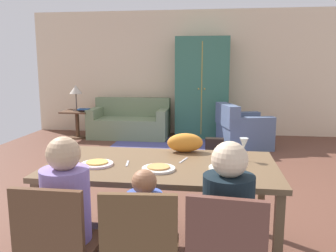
{
  "coord_description": "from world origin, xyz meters",
  "views": [
    {
      "loc": [
        0.59,
        -4.17,
        1.53
      ],
      "look_at": [
        0.07,
        -0.31,
        0.85
      ],
      "focal_mm": 37.34,
      "sensor_mm": 36.0,
      "label": 1
    }
  ],
  "objects_px": {
    "person_man": "(70,227)",
    "cat": "(185,143)",
    "plate_near_man": "(97,164)",
    "person_child": "(146,244)",
    "armchair": "(242,131)",
    "armoire": "(202,88)",
    "dining_chair_child": "(141,250)",
    "plate_near_child": "(158,169)",
    "table_lamp": "(76,90)",
    "book_lower": "(87,110)",
    "wine_glass": "(244,144)",
    "couch": "(130,123)",
    "dining_chair_man": "(58,244)",
    "person_woman": "(228,237)",
    "side_table": "(77,120)",
    "plate_near_woman": "(225,168)",
    "handbag": "(214,145)",
    "book_upper": "(84,109)"
  },
  "relations": [
    {
      "from": "cat",
      "to": "person_child",
      "type": "bearing_deg",
      "value": -107.77
    },
    {
      "from": "plate_near_man",
      "to": "person_woman",
      "type": "height_order",
      "value": "person_woman"
    },
    {
      "from": "armchair",
      "to": "side_table",
      "type": "height_order",
      "value": "armchair"
    },
    {
      "from": "plate_near_man",
      "to": "side_table",
      "type": "height_order",
      "value": "plate_near_man"
    },
    {
      "from": "table_lamp",
      "to": "handbag",
      "type": "height_order",
      "value": "table_lamp"
    },
    {
      "from": "plate_near_woman",
      "to": "book_upper",
      "type": "relative_size",
      "value": 1.14
    },
    {
      "from": "side_table",
      "to": "dining_chair_man",
      "type": "bearing_deg",
      "value": -69.13
    },
    {
      "from": "cat",
      "to": "wine_glass",
      "type": "bearing_deg",
      "value": -32.77
    },
    {
      "from": "dining_chair_man",
      "to": "plate_near_woman",
      "type": "bearing_deg",
      "value": 37.18
    },
    {
      "from": "dining_chair_child",
      "to": "plate_near_child",
      "type": "bearing_deg",
      "value": 90.58
    },
    {
      "from": "plate_near_child",
      "to": "armoire",
      "type": "xyz_separation_m",
      "value": [
        0.14,
        4.95,
        0.28
      ]
    },
    {
      "from": "dining_chair_man",
      "to": "handbag",
      "type": "height_order",
      "value": "dining_chair_man"
    },
    {
      "from": "dining_chair_child",
      "to": "book_lower",
      "type": "distance_m",
      "value": 5.67
    },
    {
      "from": "plate_near_child",
      "to": "person_child",
      "type": "bearing_deg",
      "value": -90.29
    },
    {
      "from": "handbag",
      "to": "book_lower",
      "type": "bearing_deg",
      "value": 160.64
    },
    {
      "from": "person_man",
      "to": "couch",
      "type": "xyz_separation_m",
      "value": [
        -0.89,
        5.24,
        -0.21
      ]
    },
    {
      "from": "plate_near_woman",
      "to": "book_upper",
      "type": "xyz_separation_m",
      "value": [
        -2.78,
        4.35,
        -0.15
      ]
    },
    {
      "from": "cat",
      "to": "armchair",
      "type": "height_order",
      "value": "cat"
    },
    {
      "from": "person_man",
      "to": "cat",
      "type": "distance_m",
      "value": 1.29
    },
    {
      "from": "person_woman",
      "to": "dining_chair_child",
      "type": "bearing_deg",
      "value": -160.44
    },
    {
      "from": "person_man",
      "to": "couch",
      "type": "relative_size",
      "value": 0.67
    },
    {
      "from": "wine_glass",
      "to": "armoire",
      "type": "xyz_separation_m",
      "value": [
        -0.51,
        4.59,
        0.16
      ]
    },
    {
      "from": "plate_near_woman",
      "to": "couch",
      "type": "distance_m",
      "value": 5.05
    },
    {
      "from": "dining_chair_child",
      "to": "table_lamp",
      "type": "height_order",
      "value": "table_lamp"
    },
    {
      "from": "cat",
      "to": "side_table",
      "type": "relative_size",
      "value": 0.55
    },
    {
      "from": "armchair",
      "to": "side_table",
      "type": "bearing_deg",
      "value": 173.0
    },
    {
      "from": "plate_near_man",
      "to": "person_child",
      "type": "distance_m",
      "value": 0.82
    },
    {
      "from": "couch",
      "to": "table_lamp",
      "type": "xyz_separation_m",
      "value": [
        -1.08,
        -0.26,
        0.7
      ]
    },
    {
      "from": "side_table",
      "to": "book_lower",
      "type": "relative_size",
      "value": 2.64
    },
    {
      "from": "person_child",
      "to": "armoire",
      "type": "bearing_deg",
      "value": 88.5
    },
    {
      "from": "plate_near_woman",
      "to": "book_lower",
      "type": "bearing_deg",
      "value": 121.77
    },
    {
      "from": "dining_chair_man",
      "to": "cat",
      "type": "distance_m",
      "value": 1.45
    },
    {
      "from": "wine_glass",
      "to": "couch",
      "type": "bearing_deg",
      "value": 114.85
    },
    {
      "from": "dining_chair_child",
      "to": "armoire",
      "type": "height_order",
      "value": "armoire"
    },
    {
      "from": "dining_chair_child",
      "to": "handbag",
      "type": "distance_m",
      "value": 4.29
    },
    {
      "from": "couch",
      "to": "armoire",
      "type": "xyz_separation_m",
      "value": [
        1.52,
        0.21,
        0.75
      ]
    },
    {
      "from": "dining_chair_man",
      "to": "person_man",
      "type": "bearing_deg",
      "value": 89.58
    },
    {
      "from": "plate_near_man",
      "to": "person_child",
      "type": "height_order",
      "value": "person_child"
    },
    {
      "from": "table_lamp",
      "to": "person_man",
      "type": "bearing_deg",
      "value": -68.45
    },
    {
      "from": "couch",
      "to": "side_table",
      "type": "distance_m",
      "value": 1.11
    },
    {
      "from": "dining_chair_man",
      "to": "cat",
      "type": "relative_size",
      "value": 2.72
    },
    {
      "from": "table_lamp",
      "to": "dining_chair_man",
      "type": "bearing_deg",
      "value": -69.13
    },
    {
      "from": "table_lamp",
      "to": "armchair",
      "type": "bearing_deg",
      "value": -7.0
    },
    {
      "from": "table_lamp",
      "to": "book_lower",
      "type": "relative_size",
      "value": 2.45
    },
    {
      "from": "plate_near_man",
      "to": "wine_glass",
      "type": "relative_size",
      "value": 1.34
    },
    {
      "from": "wine_glass",
      "to": "book_upper",
      "type": "distance_m",
      "value": 5.02
    },
    {
      "from": "plate_near_woman",
      "to": "armchair",
      "type": "bearing_deg",
      "value": 83.93
    },
    {
      "from": "plate_near_child",
      "to": "dining_chair_child",
      "type": "relative_size",
      "value": 0.29
    },
    {
      "from": "wine_glass",
      "to": "person_man",
      "type": "distance_m",
      "value": 1.48
    },
    {
      "from": "person_child",
      "to": "book_upper",
      "type": "distance_m",
      "value": 5.43
    }
  ]
}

